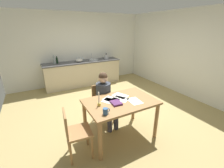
{
  "coord_description": "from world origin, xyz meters",
  "views": [
    {
      "loc": [
        -1.67,
        -3.09,
        2.06
      ],
      "look_at": [
        -0.13,
        -0.26,
        0.85
      ],
      "focal_mm": 24.04,
      "sensor_mm": 36.0,
      "label": 1
    }
  ],
  "objects_px": {
    "dining_table": "(120,106)",
    "bottle_vinegar": "(57,60)",
    "sink_unit": "(93,60)",
    "coffee_mug": "(106,111)",
    "mixing_bowl": "(79,60)",
    "person_seated": "(105,96)",
    "candlestick": "(99,102)",
    "bottle_oil": "(54,60)",
    "chair_at_table": "(102,102)",
    "stovetop_kettle": "(106,56)",
    "book_magazine": "(116,103)",
    "chair_side_empty": "(75,132)",
    "wine_glass_near_sink": "(83,58)",
    "wine_glass_back_left": "(77,58)",
    "wine_glass_by_kettle": "(80,58)"
  },
  "relations": [
    {
      "from": "dining_table",
      "to": "bottle_vinegar",
      "type": "height_order",
      "value": "bottle_vinegar"
    },
    {
      "from": "sink_unit",
      "to": "bottle_vinegar",
      "type": "bearing_deg",
      "value": 176.54
    },
    {
      "from": "coffee_mug",
      "to": "mixing_bowl",
      "type": "xyz_separation_m",
      "value": [
        0.64,
        3.45,
        0.12
      ]
    },
    {
      "from": "person_seated",
      "to": "candlestick",
      "type": "relative_size",
      "value": 4.59
    },
    {
      "from": "candlestick",
      "to": "bottle_oil",
      "type": "distance_m",
      "value": 3.24
    },
    {
      "from": "candlestick",
      "to": "bottle_oil",
      "type": "relative_size",
      "value": 0.85
    },
    {
      "from": "chair_at_table",
      "to": "stovetop_kettle",
      "type": "xyz_separation_m",
      "value": [
        1.39,
        2.53,
        0.52
      ]
    },
    {
      "from": "coffee_mug",
      "to": "book_magazine",
      "type": "distance_m",
      "value": 0.39
    },
    {
      "from": "chair_side_empty",
      "to": "bottle_oil",
      "type": "height_order",
      "value": "bottle_oil"
    },
    {
      "from": "bottle_oil",
      "to": "wine_glass_near_sink",
      "type": "distance_m",
      "value": 1.04
    },
    {
      "from": "candlestick",
      "to": "sink_unit",
      "type": "distance_m",
      "value": 3.4
    },
    {
      "from": "book_magazine",
      "to": "chair_at_table",
      "type": "bearing_deg",
      "value": 89.9
    },
    {
      "from": "book_magazine",
      "to": "wine_glass_back_left",
      "type": "bearing_deg",
      "value": 89.0
    },
    {
      "from": "chair_side_empty",
      "to": "coffee_mug",
      "type": "bearing_deg",
      "value": -22.21
    },
    {
      "from": "person_seated",
      "to": "wine_glass_by_kettle",
      "type": "height_order",
      "value": "person_seated"
    },
    {
      "from": "chair_at_table",
      "to": "wine_glass_near_sink",
      "type": "distance_m",
      "value": 2.77
    },
    {
      "from": "dining_table",
      "to": "wine_glass_near_sink",
      "type": "distance_m",
      "value": 3.39
    },
    {
      "from": "chair_side_empty",
      "to": "bottle_oil",
      "type": "xyz_separation_m",
      "value": [
        0.27,
        3.34,
        0.54
      ]
    },
    {
      "from": "chair_at_table",
      "to": "bottle_vinegar",
      "type": "distance_m",
      "value": 2.71
    },
    {
      "from": "person_seated",
      "to": "chair_side_empty",
      "type": "bearing_deg",
      "value": -144.28
    },
    {
      "from": "bottle_oil",
      "to": "bottle_vinegar",
      "type": "height_order",
      "value": "bottle_oil"
    },
    {
      "from": "sink_unit",
      "to": "bottle_oil",
      "type": "xyz_separation_m",
      "value": [
        -1.4,
        0.04,
        0.11
      ]
    },
    {
      "from": "person_seated",
      "to": "mixing_bowl",
      "type": "distance_m",
      "value": 2.68
    },
    {
      "from": "stovetop_kettle",
      "to": "chair_side_empty",
      "type": "bearing_deg",
      "value": -124.06
    },
    {
      "from": "chair_at_table",
      "to": "book_magazine",
      "type": "xyz_separation_m",
      "value": [
        -0.05,
        -0.73,
        0.32
      ]
    },
    {
      "from": "coffee_mug",
      "to": "wine_glass_back_left",
      "type": "xyz_separation_m",
      "value": [
        0.6,
        3.63,
        0.18
      ]
    },
    {
      "from": "chair_side_empty",
      "to": "wine_glass_near_sink",
      "type": "bearing_deg",
      "value": 69.27
    },
    {
      "from": "sink_unit",
      "to": "coffee_mug",
      "type": "bearing_deg",
      "value": -108.96
    },
    {
      "from": "wine_glass_by_kettle",
      "to": "candlestick",
      "type": "bearing_deg",
      "value": -102.23
    },
    {
      "from": "chair_at_table",
      "to": "sink_unit",
      "type": "xyz_separation_m",
      "value": [
        0.83,
        2.54,
        0.44
      ]
    },
    {
      "from": "wine_glass_near_sink",
      "to": "wine_glass_back_left",
      "type": "height_order",
      "value": "same"
    },
    {
      "from": "wine_glass_by_kettle",
      "to": "bottle_vinegar",
      "type": "bearing_deg",
      "value": -175.51
    },
    {
      "from": "wine_glass_back_left",
      "to": "dining_table",
      "type": "bearing_deg",
      "value": -92.67
    },
    {
      "from": "mixing_bowl",
      "to": "wine_glass_by_kettle",
      "type": "relative_size",
      "value": 1.58
    },
    {
      "from": "sink_unit",
      "to": "candlestick",
      "type": "bearing_deg",
      "value": -110.27
    },
    {
      "from": "coffee_mug",
      "to": "wine_glass_back_left",
      "type": "relative_size",
      "value": 0.8
    },
    {
      "from": "coffee_mug",
      "to": "sink_unit",
      "type": "bearing_deg",
      "value": 71.04
    },
    {
      "from": "dining_table",
      "to": "book_magazine",
      "type": "bearing_deg",
      "value": -156.24
    },
    {
      "from": "chair_side_empty",
      "to": "stovetop_kettle",
      "type": "distance_m",
      "value": 4.01
    },
    {
      "from": "dining_table",
      "to": "chair_at_table",
      "type": "height_order",
      "value": "chair_at_table"
    },
    {
      "from": "person_seated",
      "to": "sink_unit",
      "type": "xyz_separation_m",
      "value": [
        0.82,
        2.69,
        0.24
      ]
    },
    {
      "from": "person_seated",
      "to": "bottle_vinegar",
      "type": "relative_size",
      "value": 4.84
    },
    {
      "from": "dining_table",
      "to": "person_seated",
      "type": "xyz_separation_m",
      "value": [
        -0.07,
        0.52,
        0.01
      ]
    },
    {
      "from": "book_magazine",
      "to": "mixing_bowl",
      "type": "xyz_separation_m",
      "value": [
        0.32,
        3.23,
        0.16
      ]
    },
    {
      "from": "coffee_mug",
      "to": "wine_glass_by_kettle",
      "type": "distance_m",
      "value": 3.71
    },
    {
      "from": "stovetop_kettle",
      "to": "bottle_oil",
      "type": "bearing_deg",
      "value": 178.64
    },
    {
      "from": "dining_table",
      "to": "wine_glass_near_sink",
      "type": "xyz_separation_m",
      "value": [
        0.39,
        3.35,
        0.34
      ]
    },
    {
      "from": "dining_table",
      "to": "chair_at_table",
      "type": "bearing_deg",
      "value": 96.66
    },
    {
      "from": "sink_unit",
      "to": "person_seated",
      "type": "bearing_deg",
      "value": -106.95
    },
    {
      "from": "bottle_oil",
      "to": "person_seated",
      "type": "bearing_deg",
      "value": -78.02
    }
  ]
}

